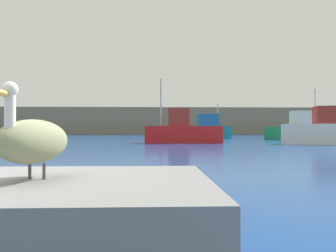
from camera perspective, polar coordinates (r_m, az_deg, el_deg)
name	(u,v)px	position (r m, az deg, el deg)	size (l,w,h in m)	color
hillside_backdrop	(146,122)	(77.01, -3.77, 0.70)	(140.00, 17.21, 5.52)	#7F755B
pier_dock	(34,212)	(3.50, -21.48, -13.14)	(3.29, 2.32, 0.59)	slate
pelican	(33,140)	(3.40, -21.56, -2.25)	(0.66, 1.22, 0.87)	gray
fishing_boat_green	(299,130)	(39.14, 21.03, -0.65)	(7.26, 3.74, 5.46)	#1E8C4C
fishing_boat_white	(328,131)	(26.78, 25.15, -0.74)	(6.39, 3.06, 4.32)	white
fishing_boat_red	(183,131)	(26.77, 2.47, -0.90)	(6.06, 2.33, 5.04)	red
fishing_boat_teal	(202,130)	(40.31, 5.74, -0.61)	(6.91, 2.51, 4.05)	teal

